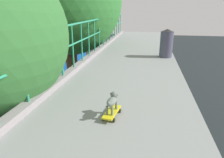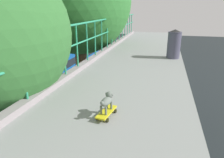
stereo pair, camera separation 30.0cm
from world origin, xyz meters
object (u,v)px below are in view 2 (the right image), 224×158
small_dog (107,100)px  litter_bin (174,44)px  city_bus (73,58)px  toy_skateboard (106,112)px

small_dog → litter_bin: size_ratio=0.39×
city_bus → small_dog: small_dog is taller
city_bus → toy_skateboard: size_ratio=21.26×
city_bus → litter_bin: (10.22, -13.57, 4.26)m
toy_skateboard → litter_bin: 4.63m
toy_skateboard → small_dog: (0.00, 0.02, 0.20)m
toy_skateboard → small_dog: 0.20m
litter_bin → small_dog: bearing=-103.9°
toy_skateboard → litter_bin: (1.11, 4.48, 0.43)m
small_dog → litter_bin: 4.60m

